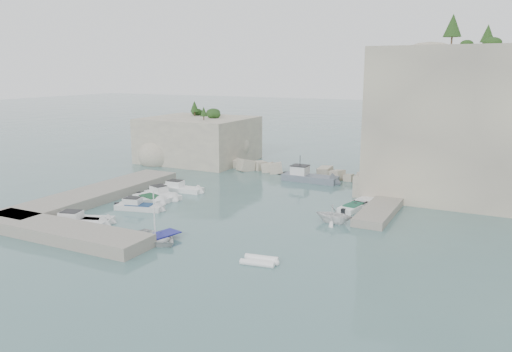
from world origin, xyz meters
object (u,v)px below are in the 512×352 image
at_px(motorboat_b, 163,197).
at_px(tender_east_b, 353,210).
at_px(motorboat_f, 80,225).
at_px(tender_east_d, 371,195).
at_px(motorboat_d, 140,210).
at_px(motorboat_c, 151,201).
at_px(motorboat_e, 95,223).
at_px(work_boat, 310,182).
at_px(tender_east_a, 334,223).
at_px(tender_east_c, 366,204).
at_px(motorboat_a, 181,191).
at_px(inflatable_dinghy, 259,263).
at_px(rowboat, 155,242).

height_order(motorboat_b, tender_east_b, motorboat_b).
height_order(motorboat_f, tender_east_d, tender_east_d).
relative_size(motorboat_b, motorboat_d, 1.00).
bearing_deg(motorboat_f, motorboat_c, 71.27).
bearing_deg(motorboat_b, motorboat_e, -70.74).
bearing_deg(work_boat, tender_east_a, -60.95).
xyz_separation_m(motorboat_b, motorboat_c, (-0.22, -1.91, 0.00)).
bearing_deg(motorboat_e, tender_east_c, 21.49).
distance_m(tender_east_a, tender_east_d, 12.48).
relative_size(motorboat_b, work_boat, 0.69).
relative_size(motorboat_c, tender_east_c, 0.92).
bearing_deg(motorboat_f, tender_east_b, 21.80).
bearing_deg(tender_east_d, tender_east_b, -169.20).
distance_m(motorboat_b, tender_east_c, 23.15).
bearing_deg(motorboat_b, tender_east_a, 17.45).
xyz_separation_m(motorboat_d, motorboat_f, (-1.72, -6.68, 0.00)).
bearing_deg(tender_east_d, motorboat_a, 123.71).
xyz_separation_m(motorboat_e, motorboat_f, (-0.86, -1.06, 0.00)).
height_order(motorboat_b, motorboat_c, motorboat_b).
height_order(motorboat_d, inflatable_dinghy, motorboat_d).
height_order(tender_east_c, work_boat, work_boat).
bearing_deg(motorboat_e, motorboat_a, 70.19).
xyz_separation_m(rowboat, tender_east_a, (12.02, 12.18, 0.00)).
relative_size(motorboat_c, motorboat_e, 1.28).
distance_m(motorboat_c, tender_east_a, 21.08).
bearing_deg(tender_east_d, rowboat, 164.71).
distance_m(inflatable_dinghy, tender_east_a, 12.55).
distance_m(motorboat_a, motorboat_c, 5.37).
height_order(motorboat_c, motorboat_e, same).
height_order(tender_east_d, work_boat, work_boat).
bearing_deg(motorboat_c, motorboat_b, 100.32).
relative_size(motorboat_a, tender_east_b, 1.26).
bearing_deg(motorboat_b, work_boat, 70.60).
distance_m(motorboat_d, tender_east_a, 20.42).
xyz_separation_m(tender_east_d, work_boat, (-9.04, 3.60, 0.00)).
xyz_separation_m(motorboat_b, motorboat_d, (0.98, -5.31, 0.00)).
height_order(inflatable_dinghy, tender_east_a, tender_east_a).
distance_m(motorboat_b, rowboat, 15.39).
bearing_deg(tender_east_a, rowboat, 136.00).
bearing_deg(motorboat_d, tender_east_b, 13.26).
relative_size(motorboat_c, rowboat, 1.02).
bearing_deg(motorboat_f, tender_east_c, 25.80).
xyz_separation_m(tender_east_c, work_boat, (-9.50, 7.68, 0.00)).
height_order(motorboat_e, inflatable_dinghy, motorboat_e).
height_order(motorboat_e, tender_east_c, same).
relative_size(motorboat_c, motorboat_f, 0.82).
bearing_deg(tender_east_c, inflatable_dinghy, -177.22).
distance_m(motorboat_f, tender_east_a, 24.46).
height_order(tender_east_b, tender_east_d, tender_east_d).
bearing_deg(motorboat_c, work_boat, 71.58).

